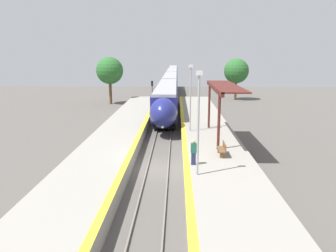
% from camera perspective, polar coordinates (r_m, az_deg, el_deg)
% --- Properties ---
extents(ground_plane, '(120.00, 120.00, 0.00)m').
position_cam_1_polar(ground_plane, '(22.85, -1.79, -7.45)').
color(ground_plane, '#56514C').
extents(rail_left, '(0.08, 90.00, 0.15)m').
position_cam_1_polar(rail_left, '(22.88, -3.61, -7.25)').
color(rail_left, slate).
rests_on(rail_left, ground_plane).
extents(rail_right, '(0.08, 90.00, 0.15)m').
position_cam_1_polar(rail_right, '(22.80, 0.03, -7.30)').
color(rail_right, slate).
rests_on(rail_right, ground_plane).
extents(train, '(2.75, 92.68, 3.91)m').
position_cam_1_polar(train, '(75.19, 0.57, 8.11)').
color(train, black).
rests_on(train, ground_plane).
extents(platform_right, '(4.67, 64.00, 1.03)m').
position_cam_1_polar(platform_right, '(22.82, 8.48, -6.27)').
color(platform_right, gray).
rests_on(platform_right, ground_plane).
extents(platform_left, '(4.33, 64.00, 1.03)m').
position_cam_1_polar(platform_left, '(23.23, -11.46, -6.04)').
color(platform_left, gray).
rests_on(platform_left, ground_plane).
extents(platform_bench, '(0.44, 1.57, 0.89)m').
position_cam_1_polar(platform_bench, '(22.53, 9.49, -3.93)').
color(platform_bench, brown).
rests_on(platform_bench, platform_right).
extents(person_waiting, '(0.36, 0.22, 1.59)m').
position_cam_1_polar(person_waiting, '(20.37, 4.48, -4.54)').
color(person_waiting, navy).
rests_on(person_waiting, platform_right).
extents(railway_signal, '(0.28, 0.28, 4.22)m').
position_cam_1_polar(railway_signal, '(45.65, -2.77, 5.83)').
color(railway_signal, '#59595E').
rests_on(railway_signal, ground_plane).
extents(lamppost_near, '(0.36, 0.20, 5.87)m').
position_cam_1_polar(lamppost_near, '(18.07, 5.32, 1.49)').
color(lamppost_near, '#9E9EA3').
rests_on(lamppost_near, platform_right).
extents(lamppost_mid, '(0.36, 0.20, 5.87)m').
position_cam_1_polar(lamppost_mid, '(28.99, 3.92, 5.59)').
color(lamppost_mid, '#9E9EA3').
rests_on(lamppost_mid, platform_right).
extents(station_canopy, '(2.02, 10.18, 4.31)m').
position_cam_1_polar(station_canopy, '(26.92, 9.23, 6.36)').
color(station_canopy, '#511E19').
rests_on(station_canopy, platform_right).
extents(background_tree_left, '(4.24, 4.24, 7.42)m').
position_cam_1_polar(background_tree_left, '(52.98, -10.12, 9.45)').
color(background_tree_left, brown).
rests_on(background_tree_left, ground_plane).
extents(background_tree_right, '(4.24, 4.24, 7.13)m').
position_cam_1_polar(background_tree_right, '(58.28, 11.81, 9.34)').
color(background_tree_right, brown).
rests_on(background_tree_right, ground_plane).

